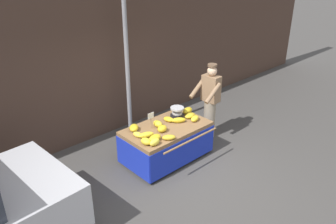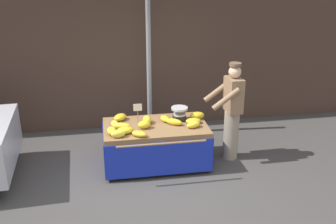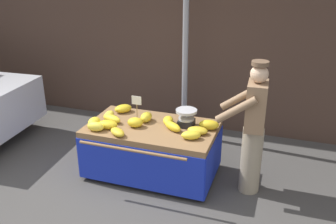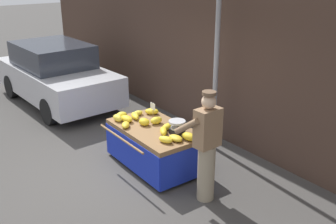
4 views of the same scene
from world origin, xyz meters
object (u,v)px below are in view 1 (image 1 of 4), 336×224
Objects in this scene: banana_bunch_6 at (155,138)px; price_sign at (151,117)px; banana_bunch_5 at (162,129)px; banana_bunch_13 at (195,118)px; banana_bunch_9 at (169,137)px; banana_bunch_12 at (169,119)px; banana_bunch_2 at (138,135)px; banana_bunch_10 at (179,120)px; banana_cart at (167,136)px; banana_bunch_7 at (158,124)px; banana_bunch_0 at (146,141)px; banana_bunch_1 at (188,111)px; street_pole at (127,66)px; banana_bunch_11 at (155,142)px; vendor_person at (210,101)px; banana_bunch_3 at (146,135)px; banana_bunch_4 at (190,116)px; weighing_scale at (177,113)px.

price_sign is at bearing 58.46° from banana_bunch_6.
banana_bunch_5 is 0.80m from banana_bunch_13.
banana_bunch_12 reaches higher than banana_bunch_9.
price_sign reaches higher than banana_bunch_2.
banana_bunch_12 is at bearing 125.04° from banana_bunch_10.
banana_bunch_6 is at bearing -154.01° from banana_cart.
banana_cart is at bearing -43.51° from banana_bunch_7.
banana_bunch_5 is at bearing 172.08° from banana_bunch_13.
banana_bunch_0 is 0.44m from banana_bunch_9.
price_sign is 0.58m from banana_bunch_9.
banana_bunch_12 is at bearing 4.63° from banana_bunch_2.
banana_bunch_10 reaches higher than banana_bunch_13.
banana_bunch_12 is (-0.56, -0.01, -0.01)m from banana_bunch_1.
price_sign is at bearing -106.41° from street_pole.
banana_bunch_9 is at bearing -102.44° from street_pole.
banana_bunch_1 is 1.47m from banana_bunch_11.
banana_bunch_11 is at bearing -168.57° from vendor_person.
banana_bunch_10 is 0.17× the size of vendor_person.
vendor_person reaches higher than banana_bunch_9.
banana_bunch_3 is at bearing 77.84° from banana_bunch_11.
vendor_person is at bearing 7.28° from banana_bunch_0.
banana_bunch_0 is 1.37m from banana_bunch_4.
banana_bunch_5 is 0.78× the size of banana_bunch_6.
banana_bunch_2 is 0.35m from banana_bunch_6.
banana_bunch_9 is 0.71m from banana_bunch_10.
banana_bunch_7 reaches higher than banana_bunch_13.
weighing_scale is 1.02m from banana_bunch_3.
vendor_person is (1.31, 0.02, 0.35)m from banana_cart.
banana_bunch_6 is at bearing -171.54° from vendor_person.
banana_bunch_9 is 0.93m from banana_bunch_13.
banana_bunch_4 is at bearing 8.85° from banana_bunch_0.
banana_bunch_0 is 0.71× the size of banana_bunch_3.
banana_bunch_12 is (0.31, 0.02, -0.01)m from banana_bunch_7.
weighing_scale reaches higher than banana_bunch_10.
banana_bunch_5 is 0.52m from banana_bunch_11.
banana_bunch_2 is 0.54m from banana_bunch_7.
price_sign is 1.60× the size of banana_bunch_0.
banana_bunch_12 is (0.70, 0.39, -0.01)m from banana_bunch_6.
weighing_scale is 0.26m from banana_bunch_12.
banana_bunch_6 is (0.20, -0.01, -0.00)m from banana_bunch_0.
banana_bunch_3 is 1.88m from vendor_person.
banana_bunch_9 is 0.86× the size of banana_bunch_10.
weighing_scale is at bearing 0.17° from price_sign.
banana_bunch_10 is at bearing 1.45° from banana_bunch_3.
banana_bunch_6 is (0.04, -0.20, 0.00)m from banana_bunch_3.
banana_bunch_0 is 0.70m from banana_bunch_7.
banana_bunch_3 is 1.13× the size of banana_bunch_6.
banana_bunch_9 is 1.03× the size of banana_bunch_13.
banana_bunch_7 is at bearing 156.22° from banana_bunch_13.
banana_bunch_0 is 0.81× the size of banana_bunch_1.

